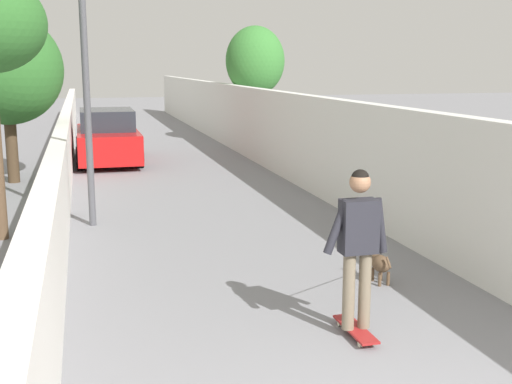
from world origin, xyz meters
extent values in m
plane|color=gray|center=(14.00, 0.00, 0.00)|extent=(80.00, 80.00, 0.00)
cube|color=silver|center=(12.00, 2.73, 0.72)|extent=(48.00, 0.30, 1.43)
cube|color=silver|center=(12.00, -2.73, 1.07)|extent=(48.00, 0.30, 2.14)
cylinder|color=#473523|center=(13.00, 3.95, 0.96)|extent=(0.28, 0.28, 1.92)
ellipsoid|color=#2D6628|center=(13.00, 3.95, 2.71)|extent=(2.64, 2.64, 2.62)
cylinder|color=#473523|center=(19.00, -3.72, 1.16)|extent=(0.30, 0.30, 2.32)
ellipsoid|color=#387A33|center=(19.00, -3.72, 2.94)|extent=(2.08, 2.08, 2.42)
cylinder|color=#4C4C51|center=(8.07, 2.18, 2.10)|extent=(0.12, 0.12, 4.21)
cube|color=maroon|center=(2.37, -0.42, 0.07)|extent=(0.80, 0.20, 0.02)
cylinder|color=beige|center=(2.65, -0.35, 0.03)|extent=(0.06, 0.03, 0.06)
cylinder|color=beige|center=(2.65, -0.49, 0.03)|extent=(0.06, 0.03, 0.06)
cylinder|color=beige|center=(2.09, -0.35, 0.03)|extent=(0.06, 0.03, 0.06)
cylinder|color=beige|center=(2.09, -0.49, 0.03)|extent=(0.06, 0.03, 0.06)
cylinder|color=#726651|center=(2.37, -0.33, 0.50)|extent=(0.13, 0.13, 0.83)
cylinder|color=#726651|center=(2.37, -0.51, 0.50)|extent=(0.13, 0.13, 0.83)
cube|color=#26262D|center=(2.37, -0.42, 1.19)|extent=(0.22, 0.38, 0.56)
cylinder|color=#26262D|center=(2.37, -0.18, 1.20)|extent=(0.09, 0.28, 0.58)
cylinder|color=#26262D|center=(2.37, -0.66, 1.19)|extent=(0.09, 0.18, 0.59)
sphere|color=#9E7051|center=(2.37, -0.42, 1.66)|extent=(0.22, 0.22, 0.22)
sphere|color=black|center=(2.37, -0.42, 1.69)|extent=(0.19, 0.19, 0.19)
ellipsoid|color=brown|center=(3.85, -1.41, 0.27)|extent=(0.34, 0.22, 0.22)
sphere|color=brown|center=(4.08, -1.41, 0.34)|extent=(0.15, 0.15, 0.15)
cone|color=black|center=(4.08, -1.37, 0.42)|extent=(0.05, 0.05, 0.06)
cone|color=black|center=(4.08, -1.45, 0.42)|extent=(0.05, 0.05, 0.06)
cylinder|color=brown|center=(3.96, -1.35, 0.09)|extent=(0.04, 0.04, 0.18)
cylinder|color=brown|center=(3.96, -1.47, 0.09)|extent=(0.04, 0.04, 0.18)
cylinder|color=brown|center=(3.74, -1.35, 0.09)|extent=(0.04, 0.04, 0.18)
cylinder|color=brown|center=(3.74, -1.47, 0.09)|extent=(0.04, 0.04, 0.18)
cylinder|color=brown|center=(3.63, -1.41, 0.35)|extent=(0.13, 0.03, 0.13)
cylinder|color=black|center=(3.11, -0.92, 0.73)|extent=(1.49, 1.00, 0.66)
cube|color=#B71414|center=(15.85, 1.58, 0.56)|extent=(4.27, 1.70, 0.80)
cube|color=#262B33|center=(15.85, 1.58, 1.24)|extent=(2.22, 1.50, 0.60)
cylinder|color=black|center=(17.18, 2.37, 0.32)|extent=(0.64, 0.22, 0.64)
cylinder|color=black|center=(17.18, 0.79, 0.32)|extent=(0.64, 0.22, 0.64)
cylinder|color=black|center=(14.53, 2.37, 0.32)|extent=(0.64, 0.22, 0.64)
cylinder|color=black|center=(14.53, 0.79, 0.32)|extent=(0.64, 0.22, 0.64)
camera|label=1|loc=(-3.66, 2.28, 2.83)|focal=45.87mm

